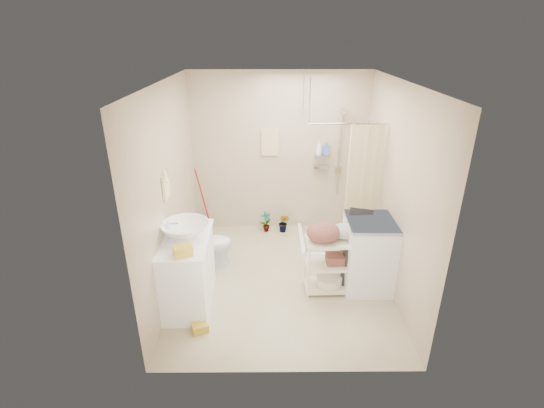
{
  "coord_description": "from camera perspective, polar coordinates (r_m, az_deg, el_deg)",
  "views": [
    {
      "loc": [
        -0.16,
        -4.52,
        3.12
      ],
      "look_at": [
        -0.13,
        0.25,
        1.02
      ],
      "focal_mm": 26.0,
      "sensor_mm": 36.0,
      "label": 1
    }
  ],
  "objects": [
    {
      "name": "potted_plant_a",
      "position": [
        6.62,
        -0.87,
        -2.58
      ],
      "size": [
        0.23,
        0.21,
        0.36
      ],
      "primitive_type": "imported",
      "rotation": [
        0.0,
        0.0,
        0.61
      ],
      "color": "brown",
      "rests_on": "ground"
    },
    {
      "name": "wall_left",
      "position": [
        5.02,
        -14.63,
        1.74
      ],
      "size": [
        0.04,
        3.2,
        2.6
      ],
      "primitive_type": "cube",
      "color": "#C5B499",
      "rests_on": "ground"
    },
    {
      "name": "floor",
      "position": [
        5.49,
        1.4,
        -10.84
      ],
      "size": [
        3.2,
        3.2,
        0.0
      ],
      "primitive_type": "plane",
      "color": "#C4B993",
      "rests_on": "ground"
    },
    {
      "name": "towel_ring",
      "position": [
        4.78,
        -15.15,
        2.73
      ],
      "size": [
        0.04,
        0.22,
        0.34
      ],
      "primitive_type": null,
      "color": "#FFF3A0",
      "rests_on": "wall_left"
    },
    {
      "name": "shower",
      "position": [
        6.02,
        9.32,
        3.36
      ],
      "size": [
        1.1,
        1.1,
        2.1
      ],
      "primitive_type": null,
      "color": "white",
      "rests_on": "ground"
    },
    {
      "name": "floor_basket",
      "position": [
        4.72,
        -10.42,
        -17.02
      ],
      "size": [
        0.31,
        0.28,
        0.14
      ],
      "primitive_type": "cube",
      "rotation": [
        0.0,
        0.0,
        0.41
      ],
      "color": "gold",
      "rests_on": "ground"
    },
    {
      "name": "laundry_rack",
      "position": [
        5.12,
        8.47,
        -8.05
      ],
      "size": [
        0.65,
        0.4,
        0.88
      ],
      "primitive_type": null,
      "rotation": [
        0.0,
        0.0,
        0.03
      ],
      "color": "#EBE4C6",
      "rests_on": "ground"
    },
    {
      "name": "toilet",
      "position": [
        5.72,
        -9.21,
        -5.66
      ],
      "size": [
        0.69,
        0.42,
        0.67
      ],
      "primitive_type": "imported",
      "rotation": [
        0.0,
        0.0,
        1.64
      ],
      "color": "white",
      "rests_on": "ground"
    },
    {
      "name": "potted_plant_b",
      "position": [
        6.61,
        1.72,
        -2.75
      ],
      "size": [
        0.23,
        0.22,
        0.33
      ],
      "primitive_type": "imported",
      "rotation": [
        0.0,
        0.0,
        -0.54
      ],
      "color": "#9B6036",
      "rests_on": "ground"
    },
    {
      "name": "counter_basket",
      "position": [
        4.36,
        -12.78,
        -6.61
      ],
      "size": [
        0.24,
        0.22,
        0.11
      ],
      "primitive_type": "cube",
      "rotation": [
        0.0,
        0.0,
        0.43
      ],
      "color": "gold",
      "rests_on": "vanity"
    },
    {
      "name": "tp_holder",
      "position": [
        5.3,
        -13.45,
        -3.87
      ],
      "size": [
        0.08,
        0.12,
        0.14
      ],
      "primitive_type": null,
      "color": "white",
      "rests_on": "wall_left"
    },
    {
      "name": "ceiling",
      "position": [
        4.55,
        1.73,
        17.21
      ],
      "size": [
        2.8,
        3.2,
        0.04
      ],
      "primitive_type": "cube",
      "color": "silver",
      "rests_on": "ground"
    },
    {
      "name": "wall_right",
      "position": [
        5.11,
        17.44,
        1.8
      ],
      "size": [
        0.04,
        3.2,
        2.6
      ],
      "primitive_type": "cube",
      "color": "#C5B499",
      "rests_on": "ground"
    },
    {
      "name": "shampoo_bottle_b",
      "position": [
        6.35,
        7.87,
        8.01
      ],
      "size": [
        0.09,
        0.09,
        0.19
      ],
      "primitive_type": "imported",
      "rotation": [
        0.0,
        0.0,
        0.0
      ],
      "color": "#4761AE",
      "rests_on": "shower"
    },
    {
      "name": "sink",
      "position": [
        4.68,
        -12.44,
        -3.74
      ],
      "size": [
        0.6,
        0.6,
        0.19
      ],
      "primitive_type": "imported",
      "rotation": [
        0.0,
        0.0,
        -0.08
      ],
      "color": "white",
      "rests_on": "vanity"
    },
    {
      "name": "wall_back",
      "position": [
        6.38,
        1.09,
        7.21
      ],
      "size": [
        2.8,
        0.04,
        2.6
      ],
      "primitive_type": "cube",
      "color": "#C5B499",
      "rests_on": "ground"
    },
    {
      "name": "shampoo_bottle_a",
      "position": [
        6.32,
        6.81,
        8.08
      ],
      "size": [
        0.11,
        0.11,
        0.22
      ],
      "primitive_type": "imported",
      "rotation": [
        0.0,
        0.0,
        -0.32
      ],
      "color": "white",
      "rests_on": "shower"
    },
    {
      "name": "vanity",
      "position": [
        4.95,
        -12.13,
        -9.46
      ],
      "size": [
        0.6,
        1.04,
        0.9
      ],
      "primitive_type": "cube",
      "rotation": [
        0.0,
        0.0,
        0.02
      ],
      "color": "white",
      "rests_on": "ground"
    },
    {
      "name": "washing_machine",
      "position": [
        5.29,
        14.03,
        -6.99
      ],
      "size": [
        0.67,
        0.69,
        0.95
      ],
      "primitive_type": "cube",
      "rotation": [
        0.0,
        0.0,
        -0.02
      ],
      "color": "silver",
      "rests_on": "ground"
    },
    {
      "name": "ironing_board",
      "position": [
        5.25,
        12.09,
        -6.23
      ],
      "size": [
        0.31,
        0.1,
        1.08
      ],
      "primitive_type": null,
      "rotation": [
        0.0,
        0.0,
        0.02
      ],
      "color": "black",
      "rests_on": "ground"
    },
    {
      "name": "mop",
      "position": [
        6.57,
        -10.25,
        0.57
      ],
      "size": [
        0.11,
        0.11,
        1.15
      ],
      "primitive_type": null,
      "rotation": [
        0.0,
        0.0,
        0.04
      ],
      "color": "#AB1014",
      "rests_on": "ground"
    },
    {
      "name": "hanging_towel",
      "position": [
        6.31,
        -0.27,
        8.9
      ],
      "size": [
        0.28,
        0.03,
        0.42
      ],
      "primitive_type": "cube",
      "color": "beige",
      "rests_on": "wall_back"
    },
    {
      "name": "wall_front",
      "position": [
        3.44,
        2.4,
        -8.16
      ],
      "size": [
        2.8,
        0.04,
        2.6
      ],
      "primitive_type": "cube",
      "color": "#C5B499",
      "rests_on": "ground"
    }
  ]
}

